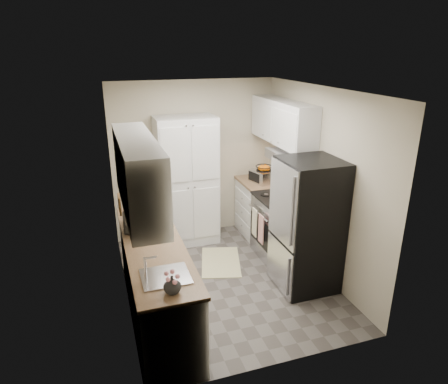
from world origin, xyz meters
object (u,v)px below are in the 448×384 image
object	(u,v)px
refrigerator	(308,225)
toaster_oven	(262,176)
microwave	(145,216)
wine_bottle	(133,202)
pantry_cabinet	(187,181)
electric_range	(281,226)

from	to	relation	value
refrigerator	toaster_oven	world-z (taller)	refrigerator
toaster_oven	microwave	bearing A→B (deg)	-167.32
wine_bottle	toaster_oven	xyz separation A→B (m)	(2.08, 0.60, -0.04)
pantry_cabinet	microwave	xyz separation A→B (m)	(-0.82, -1.29, 0.06)
electric_range	wine_bottle	distance (m)	2.16
pantry_cabinet	refrigerator	distance (m)	2.07
electric_range	wine_bottle	world-z (taller)	wine_bottle
electric_range	refrigerator	xyz separation A→B (m)	(-0.03, -0.80, 0.37)
refrigerator	electric_range	bearing A→B (deg)	87.52
wine_bottle	toaster_oven	bearing A→B (deg)	16.15
electric_range	wine_bottle	size ratio (longest dim) A/B	4.00
wine_bottle	pantry_cabinet	bearing A→B (deg)	41.15
toaster_oven	refrigerator	bearing A→B (deg)	-107.76
electric_range	refrigerator	bearing A→B (deg)	-92.48
toaster_oven	electric_range	bearing A→B (deg)	-106.78
electric_range	microwave	size ratio (longest dim) A/B	2.20
microwave	electric_range	bearing A→B (deg)	-55.30
pantry_cabinet	microwave	distance (m)	1.52
refrigerator	wine_bottle	xyz separation A→B (m)	(-2.04, 0.94, 0.21)
refrigerator	wine_bottle	size ratio (longest dim) A/B	6.01
microwave	refrigerator	bearing A→B (deg)	-78.22
pantry_cabinet	wine_bottle	xyz separation A→B (m)	(-0.90, -0.79, 0.06)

